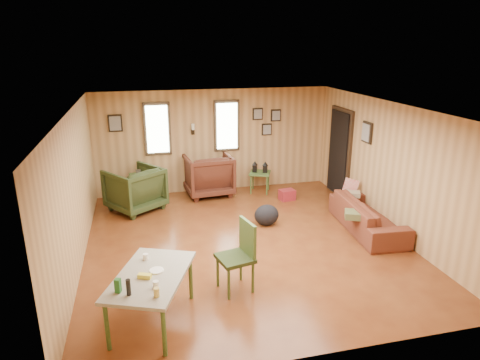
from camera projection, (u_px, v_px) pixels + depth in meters
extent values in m
cube|color=brown|center=(245.00, 243.00, 7.65)|extent=(5.50, 6.00, 0.02)
cube|color=#997C5B|center=(246.00, 108.00, 6.91)|extent=(5.50, 6.00, 0.02)
cube|color=tan|center=(214.00, 141.00, 10.06)|extent=(5.50, 0.02, 2.40)
cube|color=tan|center=(316.00, 263.00, 4.50)|extent=(5.50, 0.02, 2.40)
cube|color=tan|center=(74.00, 191.00, 6.66)|extent=(0.02, 6.00, 2.40)
cube|color=tan|center=(390.00, 168.00, 7.90)|extent=(0.02, 6.00, 2.40)
cube|color=black|center=(157.00, 129.00, 9.63)|extent=(0.60, 0.05, 1.20)
cube|color=#E0F2D1|center=(157.00, 129.00, 9.59)|extent=(0.48, 0.04, 1.06)
cube|color=black|center=(227.00, 126.00, 9.99)|extent=(0.60, 0.05, 1.20)
cube|color=#E0F2D1|center=(227.00, 126.00, 9.95)|extent=(0.48, 0.04, 1.06)
cube|color=black|center=(193.00, 132.00, 9.82)|extent=(0.07, 0.05, 0.12)
cylinder|color=silver|center=(193.00, 127.00, 9.72)|extent=(0.07, 0.07, 0.14)
cube|color=black|center=(340.00, 153.00, 9.75)|extent=(0.06, 1.00, 2.05)
cube|color=black|center=(338.00, 153.00, 9.74)|extent=(0.04, 0.82, 1.90)
cube|color=black|center=(258.00, 114.00, 10.08)|extent=(0.24, 0.04, 0.28)
cube|color=#9E998C|center=(258.00, 114.00, 10.05)|extent=(0.19, 0.02, 0.22)
cube|color=black|center=(276.00, 115.00, 10.19)|extent=(0.24, 0.04, 0.28)
cube|color=#9E998C|center=(276.00, 116.00, 10.16)|extent=(0.19, 0.02, 0.22)
cube|color=black|center=(267.00, 129.00, 10.25)|extent=(0.24, 0.04, 0.28)
cube|color=#9E998C|center=(267.00, 130.00, 10.22)|extent=(0.19, 0.02, 0.22)
cube|color=black|center=(115.00, 123.00, 9.38)|extent=(0.30, 0.04, 0.38)
cube|color=#9E998C|center=(115.00, 123.00, 9.35)|extent=(0.24, 0.02, 0.31)
cube|color=black|center=(367.00, 132.00, 8.52)|extent=(0.04, 0.34, 0.42)
cube|color=#9E998C|center=(366.00, 132.00, 8.51)|extent=(0.02, 0.27, 0.34)
imported|color=#622C1C|center=(368.00, 211.00, 8.05)|extent=(0.73, 2.03, 0.78)
imported|color=#4A2216|center=(208.00, 173.00, 9.91)|extent=(1.12, 1.06, 1.06)
imported|color=#2B3819|center=(135.00, 187.00, 9.00)|extent=(1.34, 1.33, 1.02)
cube|color=#46682E|center=(144.00, 176.00, 9.51)|extent=(0.67, 0.63, 0.04)
cube|color=#46682E|center=(146.00, 192.00, 9.63)|extent=(0.61, 0.57, 0.03)
cylinder|color=#46682E|center=(136.00, 193.00, 9.32)|extent=(0.05, 0.05, 0.58)
cylinder|color=#46682E|center=(158.00, 190.00, 9.51)|extent=(0.05, 0.05, 0.58)
cylinder|color=#46682E|center=(132.00, 187.00, 9.69)|extent=(0.05, 0.05, 0.58)
cylinder|color=#46682E|center=(154.00, 184.00, 9.88)|extent=(0.05, 0.05, 0.58)
cube|color=#423A2C|center=(138.00, 172.00, 9.43)|extent=(0.11, 0.04, 0.14)
cube|color=#423A2C|center=(149.00, 171.00, 9.52)|extent=(0.10, 0.04, 0.13)
cube|color=#46682E|center=(260.00, 173.00, 10.09)|extent=(0.62, 0.62, 0.04)
cylinder|color=#46682E|center=(251.00, 185.00, 10.01)|extent=(0.04, 0.04, 0.47)
cylinder|color=#46682E|center=(267.00, 185.00, 9.95)|extent=(0.04, 0.04, 0.47)
cylinder|color=#46682E|center=(253.00, 180.00, 10.37)|extent=(0.04, 0.04, 0.47)
cylinder|color=#46682E|center=(268.00, 180.00, 10.31)|extent=(0.04, 0.04, 0.47)
cube|color=black|center=(255.00, 168.00, 10.07)|extent=(0.14, 0.14, 0.17)
cone|color=black|center=(255.00, 163.00, 10.03)|extent=(0.19, 0.19, 0.09)
cube|color=black|center=(265.00, 169.00, 10.04)|extent=(0.14, 0.14, 0.17)
cone|color=black|center=(265.00, 164.00, 10.00)|extent=(0.19, 0.19, 0.09)
cube|color=maroon|center=(287.00, 195.00, 9.68)|extent=(0.37, 0.29, 0.24)
ellipsoid|color=black|center=(267.00, 215.00, 8.32)|extent=(0.51, 0.40, 0.42)
cube|color=#4E522E|center=(356.00, 215.00, 7.63)|extent=(0.46, 0.43, 0.12)
cube|color=red|center=(351.00, 186.00, 8.91)|extent=(0.34, 0.21, 0.33)
cube|color=gray|center=(352.00, 194.00, 8.72)|extent=(0.39, 0.35, 0.09)
cube|color=gray|center=(151.00, 276.00, 5.29)|extent=(1.25, 1.54, 0.04)
cylinder|color=#46682E|center=(107.00, 326.00, 4.89)|extent=(0.07, 0.07, 0.64)
cylinder|color=#46682E|center=(164.00, 332.00, 4.80)|extent=(0.07, 0.07, 0.64)
cylinder|color=#46682E|center=(144.00, 274.00, 5.99)|extent=(0.07, 0.07, 0.64)
cylinder|color=#46682E|center=(191.00, 278.00, 5.89)|extent=(0.07, 0.07, 0.64)
cylinder|color=white|center=(156.00, 284.00, 4.99)|extent=(0.09, 0.09, 0.08)
cylinder|color=white|center=(146.00, 257.00, 5.63)|extent=(0.09, 0.09, 0.08)
cube|color=#236328|center=(118.00, 286.00, 4.88)|extent=(0.08, 0.08, 0.17)
cylinder|color=black|center=(128.00, 287.00, 4.83)|extent=(0.07, 0.07, 0.20)
cylinder|color=#D1B952|center=(157.00, 292.00, 4.81)|extent=(0.08, 0.08, 0.11)
cylinder|color=white|center=(157.00, 270.00, 5.35)|extent=(0.23, 0.23, 0.02)
cube|color=yellow|center=(145.00, 276.00, 5.19)|extent=(0.18, 0.13, 0.05)
cube|color=#2B3819|center=(235.00, 258.00, 6.05)|extent=(0.56, 0.56, 0.06)
cube|color=#46682E|center=(248.00, 238.00, 6.05)|extent=(0.14, 0.44, 0.51)
cylinder|color=#46682E|center=(229.00, 284.00, 5.89)|extent=(0.05, 0.05, 0.49)
cylinder|color=#46682E|center=(253.00, 277.00, 6.05)|extent=(0.05, 0.05, 0.49)
cylinder|color=#46682E|center=(218.00, 271.00, 6.21)|extent=(0.05, 0.05, 0.49)
cylinder|color=#46682E|center=(241.00, 265.00, 6.37)|extent=(0.05, 0.05, 0.49)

